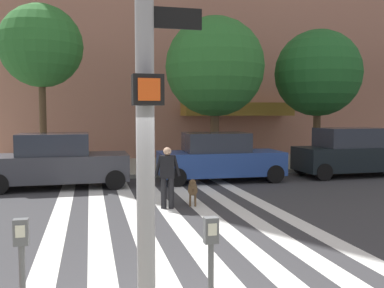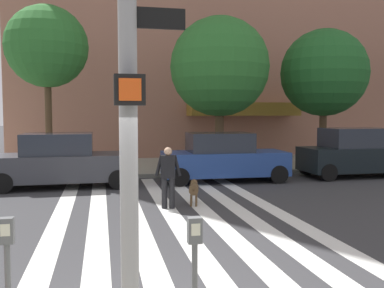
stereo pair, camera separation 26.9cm
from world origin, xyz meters
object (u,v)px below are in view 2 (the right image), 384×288
(parking_meter_curbside, at_px, (195,265))
(dog_on_leash, at_px, (194,189))
(pedestrian_dog_walker, at_px, (168,174))
(street_tree_nearest, at_px, (47,47))
(street_tree_middle, at_px, (220,67))
(parked_car_fourth_in_line, at_px, (359,153))
(parked_car_third_in_line, at_px, (223,158))
(pedestrian_bystander, at_px, (354,144))
(traffic_light_pole, at_px, (128,8))
(parking_meter_second_along, at_px, (7,265))
(street_tree_further, at_px, (324,73))
(parked_car_behind_first, at_px, (63,161))

(parking_meter_curbside, bearing_deg, dog_on_leash, 77.69)
(pedestrian_dog_walker, bearing_deg, parking_meter_curbside, -96.73)
(street_tree_nearest, height_order, dog_on_leash, street_tree_nearest)
(parking_meter_curbside, distance_m, street_tree_middle, 14.50)
(street_tree_nearest, bearing_deg, pedestrian_dog_walker, -62.09)
(parking_meter_curbside, relative_size, parked_car_fourth_in_line, 0.29)
(parked_car_third_in_line, height_order, pedestrian_bystander, parked_car_third_in_line)
(traffic_light_pole, distance_m, parked_car_fourth_in_line, 14.93)
(street_tree_middle, height_order, dog_on_leash, street_tree_middle)
(parked_car_fourth_in_line, distance_m, street_tree_nearest, 13.29)
(parked_car_third_in_line, relative_size, parked_car_fourth_in_line, 0.98)
(parking_meter_second_along, xyz_separation_m, pedestrian_dog_walker, (2.65, 6.60, -0.10))
(parking_meter_curbside, distance_m, street_tree_further, 16.83)
(parked_car_fourth_in_line, xyz_separation_m, dog_on_leash, (-7.56, -3.68, -0.49))
(parking_meter_curbside, distance_m, parking_meter_second_along, 1.86)
(parking_meter_second_along, distance_m, dog_on_leash, 7.78)
(parked_car_third_in_line, relative_size, pedestrian_dog_walker, 2.82)
(street_tree_middle, height_order, pedestrian_bystander, street_tree_middle)
(pedestrian_bystander, bearing_deg, parked_car_behind_first, -168.34)
(parked_car_fourth_in_line, xyz_separation_m, pedestrian_dog_walker, (-8.34, -4.04, -0.01))
(parked_car_fourth_in_line, bearing_deg, parking_meter_second_along, -135.92)
(pedestrian_dog_walker, bearing_deg, pedestrian_bystander, 34.25)
(street_tree_nearest, bearing_deg, parked_car_third_in_line, -26.03)
(parking_meter_second_along, xyz_separation_m, pedestrian_bystander, (12.48, 13.30, 0.05))
(street_tree_nearest, relative_size, pedestrian_bystander, 4.11)
(pedestrian_dog_walker, bearing_deg, parked_car_fourth_in_line, 25.83)
(parking_meter_second_along, relative_size, pedestrian_bystander, 0.83)
(pedestrian_dog_walker, bearing_deg, parked_car_third_in_line, 56.27)
(parking_meter_second_along, relative_size, dog_on_leash, 1.32)
(parking_meter_second_along, height_order, parked_car_third_in_line, parked_car_third_in_line)
(street_tree_nearest, height_order, pedestrian_dog_walker, street_tree_nearest)
(traffic_light_pole, relative_size, parked_car_third_in_line, 1.26)
(parking_meter_curbside, height_order, parked_car_behind_first, parked_car_behind_first)
(street_tree_further, height_order, pedestrian_dog_walker, street_tree_further)
(parking_meter_second_along, relative_size, street_tree_further, 0.22)
(traffic_light_pole, distance_m, parked_car_behind_first, 11.39)
(traffic_light_pole, height_order, street_tree_nearest, street_tree_nearest)
(parking_meter_curbside, height_order, parking_meter_second_along, same)
(parked_car_fourth_in_line, bearing_deg, street_tree_further, 91.28)
(parked_car_third_in_line, distance_m, pedestrian_dog_walker, 4.86)
(traffic_light_pole, distance_m, pedestrian_dog_walker, 7.54)
(parking_meter_curbside, bearing_deg, street_tree_further, 56.50)
(parked_car_fourth_in_line, bearing_deg, dog_on_leash, -154.06)
(parking_meter_second_along, relative_size, street_tree_nearest, 0.20)
(traffic_light_pole, xyz_separation_m, parking_meter_second_along, (-1.20, 0.32, -2.49))
(parking_meter_second_along, height_order, dog_on_leash, parking_meter_second_along)
(traffic_light_pole, bearing_deg, pedestrian_dog_walker, 78.18)
(parking_meter_curbside, xyz_separation_m, pedestrian_dog_walker, (0.82, 6.98, -0.10))
(pedestrian_dog_walker, height_order, pedestrian_bystander, pedestrian_bystander)
(dog_on_leash, bearing_deg, street_tree_nearest, 123.84)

